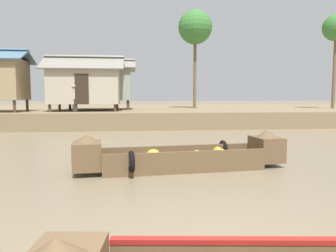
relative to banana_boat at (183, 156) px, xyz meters
The scene contains 8 objects.
ground_plane 4.65m from the banana_boat, 93.19° to the left, with size 300.00×300.00×0.00m, color #7A6B51.
riverbank_strip 19.65m from the banana_boat, 90.75° to the left, with size 160.00×20.00×0.99m, color #7F6B4C.
banana_boat is the anchor object (origin of this frame).
stilt_house_mid_left 13.91m from the banana_boat, 108.21° to the left, with size 4.97×3.53×3.51m.
stilt_house_mid_right 15.87m from the banana_boat, 103.09° to the left, with size 4.96×3.27×3.59m.
palm_tree_near 18.99m from the banana_boat, 78.05° to the left, with size 2.67×2.67×7.71m.
palm_tree_mid 22.19m from the banana_boat, 47.30° to the left, with size 2.04×2.04×7.25m.
vendor_person 12.67m from the banana_boat, 112.11° to the left, with size 0.44×0.44×1.66m.
Camera 1 is at (-1.03, -2.75, 1.86)m, focal length 34.33 mm.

